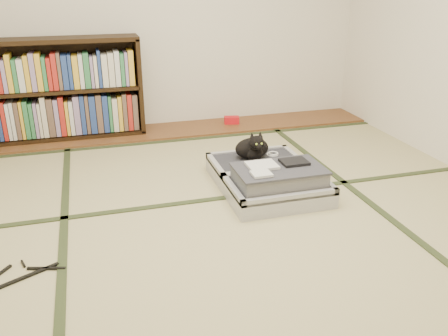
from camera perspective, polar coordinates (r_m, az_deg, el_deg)
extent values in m
plane|color=tan|center=(2.96, 0.97, -7.08)|extent=(4.50, 4.50, 0.00)
cube|color=brown|center=(4.75, -6.17, 4.54)|extent=(4.00, 0.50, 0.02)
cube|color=red|center=(4.90, 0.93, 5.79)|extent=(0.17, 0.12, 0.07)
plane|color=silver|center=(4.78, -7.37, 19.17)|extent=(4.00, 0.00, 4.00)
cube|color=#2D381E|center=(2.86, -18.81, -9.39)|extent=(0.05, 4.50, 0.01)
cube|color=#2D381E|center=(3.35, 17.57, -4.35)|extent=(0.05, 4.50, 0.01)
cube|color=#2D381E|center=(3.29, -1.08, -3.73)|extent=(4.00, 0.05, 0.01)
cube|color=#2D381E|center=(4.47, -5.47, 3.35)|extent=(4.00, 0.05, 0.01)
cube|color=black|center=(4.66, -10.20, 9.84)|extent=(0.04, 0.31, 0.87)
cube|color=black|center=(4.75, -17.77, 3.85)|extent=(1.36, 0.31, 0.04)
cube|color=black|center=(4.56, -19.10, 14.37)|extent=(1.36, 0.31, 0.04)
cube|color=black|center=(4.64, -18.41, 8.98)|extent=(1.30, 0.31, 0.03)
cube|color=black|center=(4.78, -18.38, 9.38)|extent=(1.36, 0.02, 0.87)
cube|color=gray|center=(4.67, -18.09, 6.33)|extent=(1.22, 0.22, 0.37)
cube|color=gray|center=(4.58, -18.70, 11.23)|extent=(1.22, 0.22, 0.33)
cube|color=#B0B0B5|center=(3.27, 6.54, -3.00)|extent=(0.68, 0.45, 0.12)
cube|color=#2A2B31|center=(3.26, 6.56, -2.51)|extent=(0.61, 0.38, 0.09)
cube|color=#B0B0B5|center=(3.07, 8.06, -3.52)|extent=(0.68, 0.04, 0.05)
cube|color=#B0B0B5|center=(3.42, 5.26, -0.61)|extent=(0.68, 0.04, 0.05)
cube|color=#B0B0B5|center=(3.14, 1.16, -2.68)|extent=(0.04, 0.45, 0.05)
cube|color=#B0B0B5|center=(3.38, 11.64, -1.33)|extent=(0.04, 0.45, 0.05)
cube|color=#B0B0B5|center=(3.66, 3.85, -0.09)|extent=(0.68, 0.45, 0.12)
cube|color=#2A2B31|center=(3.65, 3.86, 0.36)|extent=(0.61, 0.38, 0.09)
cube|color=#B0B0B5|center=(3.45, 5.05, -0.39)|extent=(0.68, 0.04, 0.05)
cube|color=#B0B0B5|center=(3.82, 2.82, 1.94)|extent=(0.68, 0.04, 0.05)
cube|color=#B0B0B5|center=(3.54, -1.02, 0.30)|extent=(0.04, 0.45, 0.05)
cube|color=#B0B0B5|center=(3.75, 8.50, 1.33)|extent=(0.04, 0.45, 0.05)
cylinder|color=black|center=(3.44, 5.16, -0.43)|extent=(0.61, 0.02, 0.02)
cube|color=gray|center=(3.23, 6.62, -1.19)|extent=(0.58, 0.35, 0.12)
cube|color=#3B3B43|center=(3.20, 6.68, -0.07)|extent=(0.60, 0.37, 0.01)
cube|color=silver|center=(3.19, 4.58, 0.32)|extent=(0.20, 0.16, 0.02)
cube|color=black|center=(3.28, 8.44, 0.75)|extent=(0.18, 0.14, 0.02)
cube|color=silver|center=(3.06, 4.52, -0.71)|extent=(0.13, 0.11, 0.02)
cube|color=white|center=(3.02, 4.60, -5.06)|extent=(0.05, 0.01, 0.04)
cube|color=white|center=(3.06, 6.50, -4.98)|extent=(0.05, 0.01, 0.03)
cube|color=orange|center=(3.18, 11.81, -3.99)|extent=(0.05, 0.01, 0.03)
cube|color=#197F33|center=(3.15, 10.81, -3.86)|extent=(0.04, 0.01, 0.03)
ellipsoid|color=black|center=(3.64, 3.37, 2.37)|extent=(0.26, 0.17, 0.16)
ellipsoid|color=black|center=(3.58, 3.78, 1.70)|extent=(0.13, 0.09, 0.09)
ellipsoid|color=black|center=(3.52, 3.97, 3.06)|extent=(0.11, 0.10, 0.11)
sphere|color=black|center=(3.49, 4.21, 2.54)|extent=(0.05, 0.05, 0.05)
cone|color=black|center=(3.51, 3.39, 3.95)|extent=(0.04, 0.05, 0.05)
cone|color=black|center=(3.53, 4.39, 4.04)|extent=(0.04, 0.05, 0.05)
sphere|color=#A5BF33|center=(3.47, 3.93, 2.88)|extent=(0.02, 0.02, 0.02)
sphere|color=#A5BF33|center=(3.48, 4.55, 2.94)|extent=(0.02, 0.02, 0.02)
cylinder|color=black|center=(3.76, 4.24, 2.07)|extent=(0.16, 0.10, 0.03)
torus|color=white|center=(3.74, 5.85, 1.64)|extent=(0.09, 0.09, 0.01)
torus|color=white|center=(3.74, 5.94, 1.78)|extent=(0.08, 0.08, 0.01)
cube|color=black|center=(2.69, -23.28, -12.15)|extent=(0.37, 0.20, 0.01)
cube|color=black|center=(2.73, -20.59, -11.24)|extent=(0.20, 0.07, 0.01)
cylinder|color=black|center=(2.81, -23.01, -10.55)|extent=(0.03, 0.07, 0.01)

